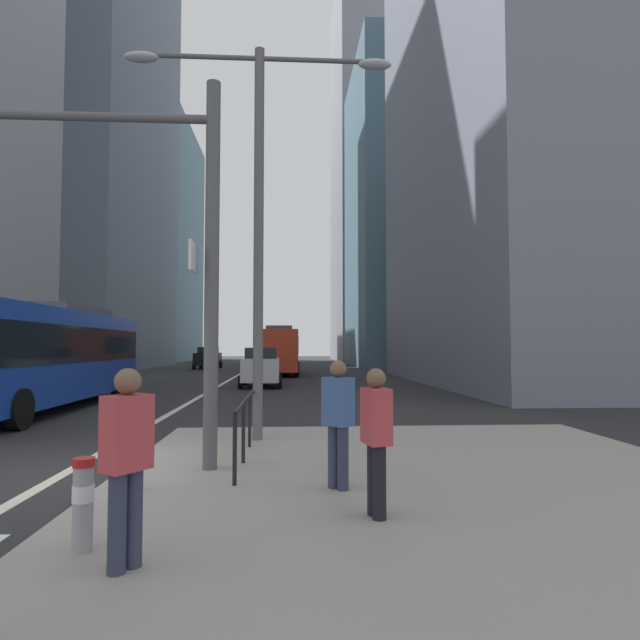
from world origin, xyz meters
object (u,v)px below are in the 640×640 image
object	(u,v)px
city_bus_blue_oncoming	(42,352)
car_oncoming_mid	(208,358)
city_bus_red_receding	(280,349)
pedestrian_waiting	(376,435)
traffic_signal_gantry	(97,211)
street_lamp_post	(259,186)
car_receding_far	(274,357)
pedestrian_walking	(338,417)
bollard_left	(83,499)
car_oncoming_far	(87,366)
city_bus_red_distant	(278,348)
car_receding_near	(261,367)
pedestrian_far	(127,457)
bollard_right	(132,455)

from	to	relation	value
city_bus_blue_oncoming	car_oncoming_mid	bearing A→B (deg)	89.21
city_bus_red_receding	car_oncoming_mid	distance (m)	11.19
pedestrian_waiting	traffic_signal_gantry	bearing A→B (deg)	148.71
city_bus_red_receding	pedestrian_waiting	distance (m)	33.20
car_oncoming_mid	street_lamp_post	distance (m)	38.11
car_oncoming_mid	car_receding_far	distance (m)	6.07
street_lamp_post	pedestrian_waiting	distance (m)	6.65
traffic_signal_gantry	pedestrian_waiting	world-z (taller)	traffic_signal_gantry
pedestrian_walking	bollard_left	bearing A→B (deg)	-142.26
city_bus_blue_oncoming	car_oncoming_far	xyz separation A→B (m)	(-2.54, 10.54, -0.85)
city_bus_blue_oncoming	city_bus_red_distant	size ratio (longest dim) A/B	1.06
city_bus_blue_oncoming	pedestrian_walking	distance (m)	13.02
car_receding_far	bollard_left	bearing A→B (deg)	-90.61
car_receding_near	street_lamp_post	size ratio (longest dim) A/B	0.51
car_oncoming_far	car_oncoming_mid	bearing A→B (deg)	81.75
pedestrian_far	bollard_left	bearing A→B (deg)	139.81
car_oncoming_far	pedestrian_walking	xyz separation A→B (m)	(10.86, -20.52, 0.09)
bollard_right	car_oncoming_far	bearing A→B (deg)	111.85
car_receding_far	traffic_signal_gantry	distance (m)	41.54
city_bus_blue_oncoming	car_receding_near	xyz separation A→B (m)	(6.32, 9.52, -0.85)
city_bus_red_distant	traffic_signal_gantry	world-z (taller)	traffic_signal_gantry
traffic_signal_gantry	pedestrian_far	bearing A→B (deg)	-66.25
city_bus_blue_oncoming	car_oncoming_mid	distance (m)	31.03
city_bus_blue_oncoming	pedestrian_walking	bearing A→B (deg)	-50.18
pedestrian_walking	pedestrian_far	size ratio (longest dim) A/B	1.00
city_bus_red_distant	pedestrian_waiting	world-z (taller)	city_bus_red_distant
pedestrian_walking	pedestrian_far	xyz separation A→B (m)	(-2.01, -2.38, -0.00)
bollard_right	pedestrian_waiting	world-z (taller)	pedestrian_waiting
car_oncoming_mid	car_oncoming_far	distance (m)	20.69
street_lamp_post	city_bus_red_receding	bearing A→B (deg)	90.06
car_oncoming_mid	bollard_left	xyz separation A→B (m)	(5.38, -42.94, -0.37)
bollard_left	pedestrian_waiting	xyz separation A→B (m)	(2.83, 0.79, 0.42)
car_receding_far	bollard_right	distance (m)	42.49
car_receding_near	bollard_left	size ratio (longest dim) A/B	4.89
car_oncoming_mid	car_oncoming_far	xyz separation A→B (m)	(-2.97, -20.48, -0.00)
pedestrian_walking	pedestrian_waiting	bearing A→B (deg)	-74.91
car_receding_near	car_receding_far	bearing A→B (deg)	90.09
street_lamp_post	bollard_right	distance (m)	6.08
car_receding_far	pedestrian_waiting	size ratio (longest dim) A/B	2.64
bollard_left	pedestrian_walking	xyz separation A→B (m)	(2.52, 1.95, 0.46)
city_bus_red_receding	city_bus_red_distant	xyz separation A→B (m)	(-0.57, 23.26, -0.00)
car_oncoming_mid	city_bus_red_receding	bearing A→B (deg)	-53.76
city_bus_red_receding	traffic_signal_gantry	world-z (taller)	traffic_signal_gantry
city_bus_red_distant	pedestrian_waiting	bearing A→B (deg)	-87.78
car_receding_far	street_lamp_post	xyz separation A→B (m)	(0.77, -38.89, 4.29)
city_bus_red_distant	pedestrian_walking	xyz separation A→B (m)	(1.87, -55.26, -0.76)
city_bus_red_distant	bollard_left	world-z (taller)	city_bus_red_distant
car_oncoming_far	traffic_signal_gantry	distance (m)	20.87
pedestrian_far	car_receding_near	bearing A→B (deg)	90.00
city_bus_red_distant	car_receding_near	xyz separation A→B (m)	(-0.14, -35.75, -0.85)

